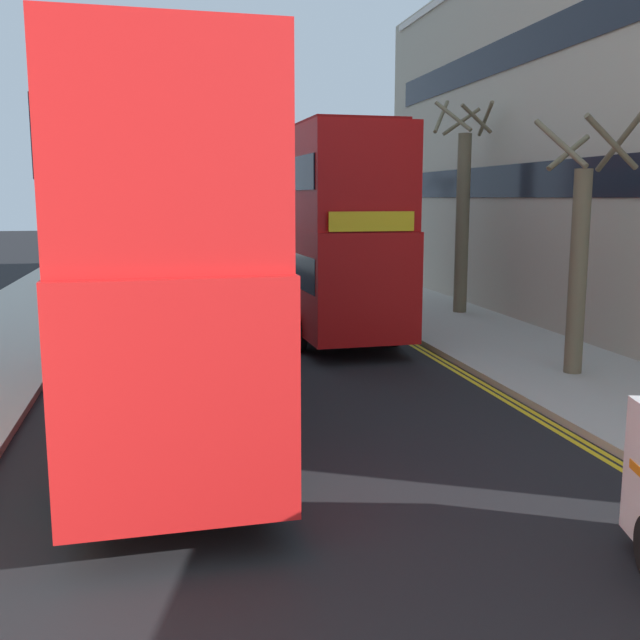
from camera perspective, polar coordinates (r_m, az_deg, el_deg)
sidewalk_right at (r=19.29m, az=14.52°, el=-2.08°), size 4.00×80.00×0.14m
kerb_line_outer at (r=16.66m, az=11.08°, el=-3.98°), size 0.10×56.00×0.01m
kerb_line_inner at (r=16.60m, az=10.57°, el=-4.02°), size 0.10×56.00×0.01m
double_decker_bus_away at (r=12.64m, az=-12.49°, el=5.63°), size 3.08×10.88×5.64m
double_decker_bus_oncoming at (r=21.80m, az=-0.51°, el=7.36°), size 3.14×10.90×5.64m
street_tree_near at (r=24.22m, az=10.92°, el=8.03°), size 1.91×2.10×6.79m
street_tree_mid at (r=16.28m, az=19.41°, el=4.68°), size 1.78×1.65×5.35m
street_tree_far at (r=35.91m, az=-0.68°, el=7.49°), size 1.69×1.54×5.09m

